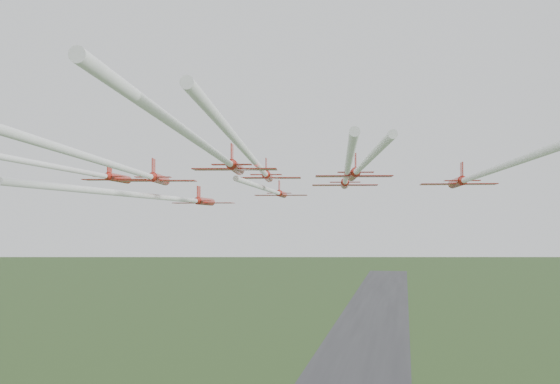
% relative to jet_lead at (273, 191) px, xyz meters
% --- Properties ---
extents(runway, '(38.00, 900.00, 0.04)m').
position_rel_jet_lead_xyz_m(runway, '(1.69, 193.18, -58.30)').
color(runway, '#313234').
rests_on(runway, ground).
extents(jet_lead, '(8.53, 50.47, 2.52)m').
position_rel_jet_lead_xyz_m(jet_lead, '(0.00, 0.00, 0.00)').
color(jet_lead, '#B22518').
extents(jet_row2_left, '(8.79, 62.44, 2.62)m').
position_rel_jet_lead_xyz_m(jet_row2_left, '(-9.14, -17.84, -1.50)').
color(jet_row2_left, '#B22518').
extents(jet_row2_right, '(10.98, 69.22, 2.88)m').
position_rel_jet_lead_xyz_m(jet_row2_right, '(11.70, -13.86, 1.21)').
color(jet_row2_right, '#B22518').
extents(jet_row3_left, '(10.40, 67.26, 2.55)m').
position_rel_jet_lead_xyz_m(jet_row3_left, '(-15.99, -32.89, 1.24)').
color(jet_row3_left, '#B22518').
extents(jet_row3_mid, '(13.27, 66.95, 2.54)m').
position_rel_jet_lead_xyz_m(jet_row3_mid, '(4.27, -31.09, 1.36)').
color(jet_row3_mid, '#B22518').
extents(jet_row3_right, '(9.57, 52.96, 2.83)m').
position_rel_jet_lead_xyz_m(jet_row3_right, '(26.13, -20.15, 0.61)').
color(jet_row3_right, '#B22518').
extents(jet_row4_left, '(14.98, 67.48, 2.53)m').
position_rel_jet_lead_xyz_m(jet_row4_left, '(-5.09, -43.91, 0.43)').
color(jet_row4_left, '#B22518').
extents(jet_row4_right, '(9.65, 43.94, 2.59)m').
position_rel_jet_lead_xyz_m(jet_row4_right, '(14.26, -29.48, 1.00)').
color(jet_row4_right, '#B22518').
extents(jet_trail_solo, '(10.73, 51.97, 2.42)m').
position_rel_jet_lead_xyz_m(jet_trail_solo, '(4.44, -46.78, 0.94)').
color(jet_trail_solo, '#B22518').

